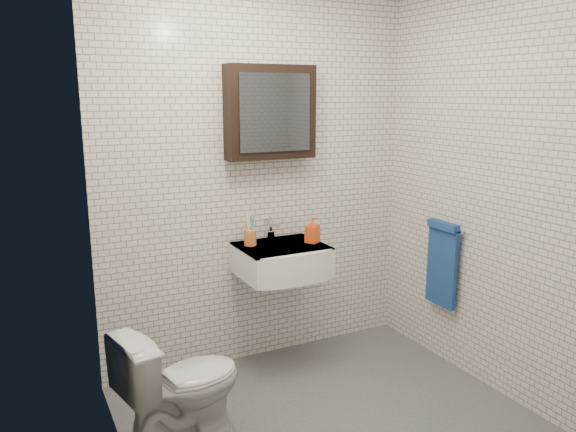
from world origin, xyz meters
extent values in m
cube|color=#46484D|center=(0.00, 0.00, 0.01)|extent=(2.20, 2.00, 0.01)
cube|color=silver|center=(0.00, 1.00, 1.25)|extent=(2.20, 0.02, 2.50)
cube|color=silver|center=(0.00, -1.00, 1.25)|extent=(2.20, 0.02, 2.50)
cube|color=silver|center=(-1.10, 0.00, 1.25)|extent=(0.02, 2.00, 2.50)
cube|color=silver|center=(1.10, 0.00, 1.25)|extent=(0.02, 2.00, 2.50)
cube|color=white|center=(0.05, 0.78, 0.75)|extent=(0.55, 0.45, 0.20)
cylinder|color=silver|center=(0.05, 0.80, 0.84)|extent=(0.31, 0.31, 0.02)
cylinder|color=silver|center=(0.05, 0.80, 0.85)|extent=(0.04, 0.04, 0.01)
cube|color=white|center=(0.05, 0.78, 0.84)|extent=(0.55, 0.45, 0.01)
cylinder|color=silver|center=(0.05, 0.94, 0.88)|extent=(0.06, 0.06, 0.06)
cylinder|color=silver|center=(0.05, 0.94, 0.94)|extent=(0.03, 0.03, 0.08)
cylinder|color=silver|center=(0.05, 0.88, 0.97)|extent=(0.02, 0.12, 0.02)
cube|color=silver|center=(0.05, 0.97, 0.99)|extent=(0.02, 0.09, 0.01)
cube|color=black|center=(0.05, 0.93, 1.70)|extent=(0.60, 0.14, 0.60)
cube|color=#3F444C|center=(0.05, 0.85, 1.70)|extent=(0.49, 0.01, 0.49)
cylinder|color=silver|center=(1.06, 0.35, 0.95)|extent=(0.02, 0.30, 0.02)
cylinder|color=silver|center=(1.08, 0.48, 0.95)|extent=(0.04, 0.02, 0.02)
cylinder|color=silver|center=(1.08, 0.22, 0.95)|extent=(0.04, 0.02, 0.02)
cube|color=#1C4D84|center=(1.05, 0.35, 0.68)|extent=(0.03, 0.26, 0.54)
cube|color=#1C4D84|center=(1.04, 0.35, 0.96)|extent=(0.05, 0.26, 0.05)
cylinder|color=#C16C30|center=(-0.13, 0.87, 0.90)|extent=(0.11, 0.11, 0.10)
cylinder|color=white|center=(-0.15, 0.86, 0.97)|extent=(0.02, 0.03, 0.19)
cylinder|color=#3A92BC|center=(-0.12, 0.86, 0.96)|extent=(0.02, 0.02, 0.17)
cylinder|color=white|center=(-0.14, 0.88, 0.97)|extent=(0.02, 0.04, 0.20)
cylinder|color=#3A92BC|center=(-0.11, 0.88, 0.96)|extent=(0.02, 0.04, 0.18)
imported|color=#DD5417|center=(0.27, 0.74, 0.94)|extent=(0.11, 0.11, 0.17)
imported|color=silver|center=(-0.80, 0.23, 0.33)|extent=(0.71, 0.50, 0.66)
camera|label=1|loc=(-1.51, -2.40, 1.82)|focal=35.00mm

